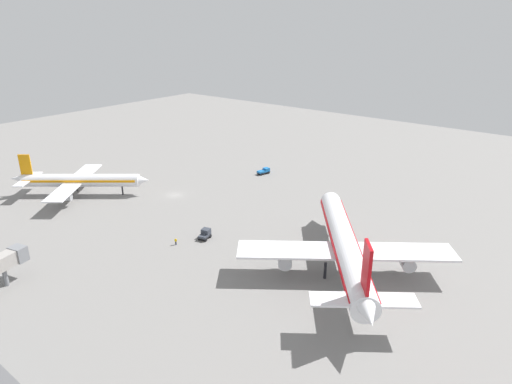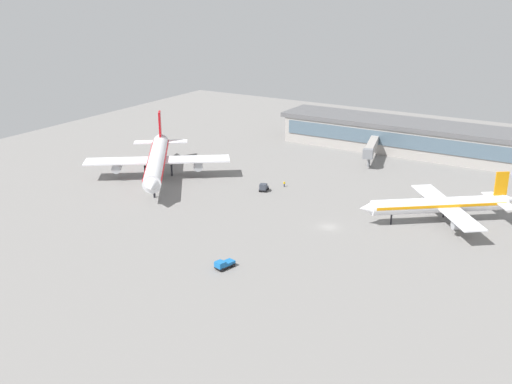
{
  "view_description": "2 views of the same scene",
  "coord_description": "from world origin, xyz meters",
  "px_view_note": "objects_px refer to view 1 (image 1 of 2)",
  "views": [
    {
      "loc": [
        96.52,
        -83.06,
        48.87
      ],
      "look_at": [
        28.86,
        2.9,
        6.9
      ],
      "focal_mm": 31.36,
      "sensor_mm": 36.0,
      "label": 1
    },
    {
      "loc": [
        -57.44,
        129.3,
        57.43
      ],
      "look_at": [
        22.64,
        -2.88,
        4.15
      ],
      "focal_mm": 43.42,
      "sensor_mm": 36.0,
      "label": 2
    }
  ],
  "objects_px": {
    "baggage_tug": "(205,234)",
    "pushback_tractor": "(264,171)",
    "airplane_taxiing": "(344,245)",
    "ground_crew_worker": "(176,241)",
    "airplane_at_gate": "(79,180)"
  },
  "relations": [
    {
      "from": "airplane_taxiing",
      "to": "ground_crew_worker",
      "type": "relative_size",
      "value": 27.9
    },
    {
      "from": "pushback_tractor",
      "to": "ground_crew_worker",
      "type": "height_order",
      "value": "pushback_tractor"
    },
    {
      "from": "pushback_tractor",
      "to": "airplane_taxiing",
      "type": "bearing_deg",
      "value": -114.65
    },
    {
      "from": "airplane_at_gate",
      "to": "baggage_tug",
      "type": "xyz_separation_m",
      "value": [
        49.66,
        2.35,
        -3.41
      ]
    },
    {
      "from": "baggage_tug",
      "to": "airplane_at_gate",
      "type": "bearing_deg",
      "value": 78.11
    },
    {
      "from": "airplane_at_gate",
      "to": "ground_crew_worker",
      "type": "relative_size",
      "value": 20.72
    },
    {
      "from": "airplane_taxiing",
      "to": "baggage_tug",
      "type": "bearing_deg",
      "value": 65.6
    },
    {
      "from": "baggage_tug",
      "to": "pushback_tractor",
      "type": "distance_m",
      "value": 50.74
    },
    {
      "from": "airplane_taxiing",
      "to": "baggage_tug",
      "type": "distance_m",
      "value": 34.12
    },
    {
      "from": "pushback_tractor",
      "to": "ground_crew_worker",
      "type": "xyz_separation_m",
      "value": [
        15.19,
        -53.99,
        -0.12
      ]
    },
    {
      "from": "baggage_tug",
      "to": "pushback_tractor",
      "type": "height_order",
      "value": "baggage_tug"
    },
    {
      "from": "airplane_taxiing",
      "to": "ground_crew_worker",
      "type": "xyz_separation_m",
      "value": [
        -36.12,
        -13.64,
        -5.21
      ]
    },
    {
      "from": "baggage_tug",
      "to": "pushback_tractor",
      "type": "bearing_deg",
      "value": 6.51
    },
    {
      "from": "airplane_taxiing",
      "to": "ground_crew_worker",
      "type": "distance_m",
      "value": 38.96
    },
    {
      "from": "airplane_at_gate",
      "to": "airplane_taxiing",
      "type": "relative_size",
      "value": 0.74
    }
  ]
}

